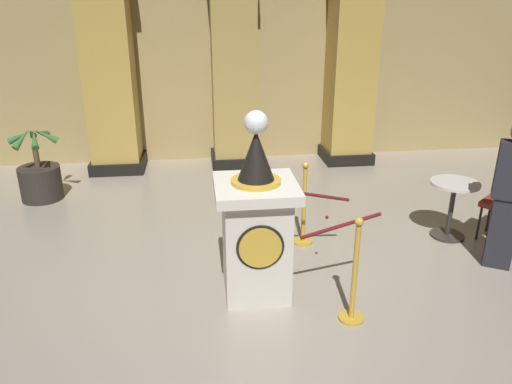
{
  "coord_description": "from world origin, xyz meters",
  "views": [
    {
      "loc": [
        -0.66,
        -4.05,
        2.84
      ],
      "look_at": [
        -0.13,
        0.27,
        1.1
      ],
      "focal_mm": 34.51,
      "sensor_mm": 36.0,
      "label": 1
    }
  ],
  "objects": [
    {
      "name": "column_centre_rear",
      "position": [
        0.0,
        4.44,
        1.79
      ],
      "size": [
        0.88,
        0.88,
        3.6
      ],
      "color": "black",
      "rests_on": "ground_plane"
    },
    {
      "name": "potted_palm_left",
      "position": [
        -3.01,
        3.13,
        0.33
      ],
      "size": [
        0.71,
        0.67,
        1.13
      ],
      "color": "#2D2823",
      "rests_on": "ground_plane"
    },
    {
      "name": "stanchion_far",
      "position": [
        0.57,
        1.26,
        0.37
      ],
      "size": [
        0.24,
        0.24,
        1.05
      ],
      "color": "gold",
      "rests_on": "ground_plane"
    },
    {
      "name": "cafe_table",
      "position": [
        2.43,
        1.21,
        0.47
      ],
      "size": [
        0.59,
        0.59,
        0.73
      ],
      "color": "#332D28",
      "rests_on": "ground_plane"
    },
    {
      "name": "column_right",
      "position": [
        2.05,
        4.44,
        1.79
      ],
      "size": [
        0.9,
        0.9,
        3.6
      ],
      "color": "black",
      "rests_on": "ground_plane"
    },
    {
      "name": "pedestal_clock",
      "position": [
        -0.13,
        0.26,
        0.74
      ],
      "size": [
        0.79,
        0.79,
        1.89
      ],
      "color": "silver",
      "rests_on": "ground_plane"
    },
    {
      "name": "bystander_guest",
      "position": [
        2.63,
        0.45,
        0.88
      ],
      "size": [
        0.42,
        0.37,
        1.66
      ],
      "color": "#26262D",
      "rests_on": "ground_plane"
    },
    {
      "name": "cafe_chair_red",
      "position": [
        3.03,
        1.0,
        0.57
      ],
      "size": [
        0.56,
        0.56,
        0.96
      ],
      "color": "black",
      "rests_on": "ground_plane"
    },
    {
      "name": "back_wall",
      "position": [
        0.0,
        4.91,
        1.87
      ],
      "size": [
        11.54,
        0.16,
        3.75
      ],
      "primitive_type": "cube",
      "color": "tan",
      "rests_on": "ground_plane"
    },
    {
      "name": "ground_plane",
      "position": [
        0.0,
        0.0,
        0.0
      ],
      "size": [
        11.54,
        11.54,
        0.0
      ],
      "primitive_type": "plane",
      "color": "#9E9384"
    },
    {
      "name": "column_left",
      "position": [
        -2.05,
        4.44,
        1.79
      ],
      "size": [
        0.94,
        0.94,
        3.6
      ],
      "color": "black",
      "rests_on": "ground_plane"
    },
    {
      "name": "stanchion_near",
      "position": [
        0.7,
        -0.32,
        0.37
      ],
      "size": [
        0.24,
        0.24,
        1.05
      ],
      "color": "gold",
      "rests_on": "ground_plane"
    },
    {
      "name": "velvet_rope",
      "position": [
        0.64,
        0.47,
        0.79
      ],
      "size": [
        0.87,
        0.89,
        0.22
      ],
      "color": "#591419"
    }
  ]
}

